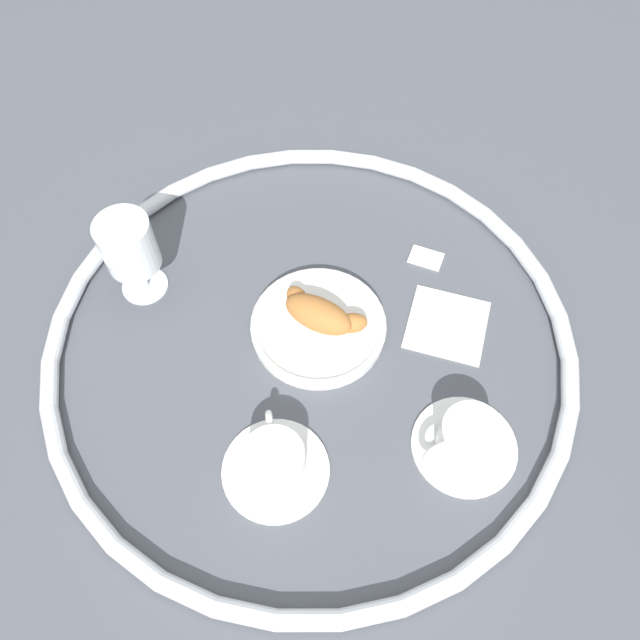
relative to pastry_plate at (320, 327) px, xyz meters
name	(u,v)px	position (x,y,z in m)	size (l,w,h in m)	color
ground_plane	(310,343)	(0.00, -0.02, -0.01)	(2.20, 2.20, 0.00)	#4C4F56
table_chrome_rim	(310,339)	(0.00, -0.02, 0.00)	(0.74, 0.74, 0.02)	silver
pastry_plate	(320,327)	(0.00, 0.00, 0.00)	(0.19, 0.19, 0.02)	white
croissant_large	(321,314)	(0.00, 0.00, 0.03)	(0.14, 0.06, 0.04)	#AD6B33
coffee_cup_near	(274,463)	(0.05, -0.21, 0.01)	(0.14, 0.14, 0.06)	white
coffee_cup_far	(467,440)	(0.24, -0.07, 0.01)	(0.14, 0.14, 0.06)	white
juice_glass_left	(129,247)	(-0.27, -0.05, 0.08)	(0.08, 0.08, 0.14)	white
sugar_packet	(426,257)	(0.08, 0.19, -0.01)	(0.05, 0.03, 0.01)	white
folded_napkin	(447,324)	(0.16, 0.09, -0.01)	(0.11, 0.11, 0.01)	silver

